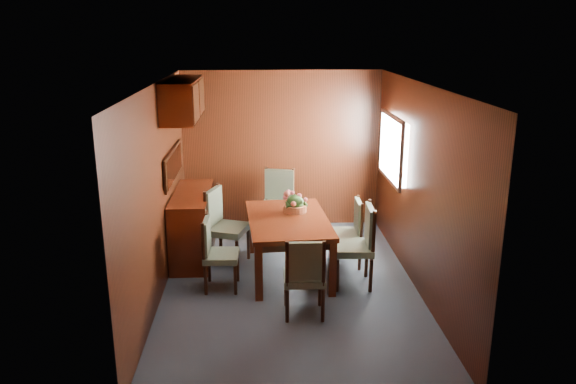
{
  "coord_description": "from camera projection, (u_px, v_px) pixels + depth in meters",
  "views": [
    {
      "loc": [
        -0.36,
        -6.16,
        2.98
      ],
      "look_at": [
        0.0,
        0.46,
        1.05
      ],
      "focal_mm": 35.0,
      "sensor_mm": 36.0,
      "label": 1
    }
  ],
  "objects": [
    {
      "name": "ground",
      "position": [
        290.0,
        286.0,
        6.76
      ],
      "size": [
        4.5,
        4.5,
        0.0
      ],
      "primitive_type": "plane",
      "color": "#333D46",
      "rests_on": "ground"
    },
    {
      "name": "chair_head",
      "position": [
        305.0,
        273.0,
        5.9
      ],
      "size": [
        0.44,
        0.43,
        0.91
      ],
      "rotation": [
        0.0,
        0.0,
        -0.02
      ],
      "color": "black",
      "rests_on": "ground"
    },
    {
      "name": "room_shell",
      "position": [
        280.0,
        148.0,
        6.62
      ],
      "size": [
        3.06,
        4.52,
        2.41
      ],
      "color": "black",
      "rests_on": "ground"
    },
    {
      "name": "chair_left_far",
      "position": [
        222.0,
        222.0,
        7.29
      ],
      "size": [
        0.6,
        0.61,
        1.02
      ],
      "rotation": [
        0.0,
        0.0,
        -1.91
      ],
      "color": "black",
      "rests_on": "ground"
    },
    {
      "name": "chair_foot",
      "position": [
        278.0,
        199.0,
        8.29
      ],
      "size": [
        0.57,
        0.56,
        1.0
      ],
      "rotation": [
        0.0,
        0.0,
        2.89
      ],
      "color": "black",
      "rests_on": "ground"
    },
    {
      "name": "chair_left_near",
      "position": [
        215.0,
        250.0,
        6.58
      ],
      "size": [
        0.41,
        0.43,
        0.88
      ],
      "rotation": [
        0.0,
        0.0,
        -1.61
      ],
      "color": "black",
      "rests_on": "ground"
    },
    {
      "name": "chair_right_far",
      "position": [
        350.0,
        229.0,
        7.25
      ],
      "size": [
        0.42,
        0.44,
        0.89
      ],
      "rotation": [
        0.0,
        0.0,
        1.54
      ],
      "color": "black",
      "rests_on": "ground"
    },
    {
      "name": "sideboard",
      "position": [
        193.0,
        225.0,
        7.53
      ],
      "size": [
        0.48,
        1.4,
        0.9
      ],
      "primitive_type": "cube",
      "color": "#391207",
      "rests_on": "ground"
    },
    {
      "name": "chair_right_near",
      "position": [
        360.0,
        241.0,
        6.66
      ],
      "size": [
        0.49,
        0.5,
        1.01
      ],
      "rotation": [
        0.0,
        0.0,
        1.51
      ],
      "color": "black",
      "rests_on": "ground"
    },
    {
      "name": "flower_centerpiece",
      "position": [
        295.0,
        200.0,
        7.14
      ],
      "size": [
        0.31,
        0.31,
        0.31
      ],
      "color": "#AB5C34",
      "rests_on": "dining_table"
    },
    {
      "name": "dining_table",
      "position": [
        288.0,
        226.0,
        6.98
      ],
      "size": [
        1.08,
        1.62,
        0.73
      ],
      "rotation": [
        0.0,
        0.0,
        0.07
      ],
      "color": "#391207",
      "rests_on": "ground"
    }
  ]
}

